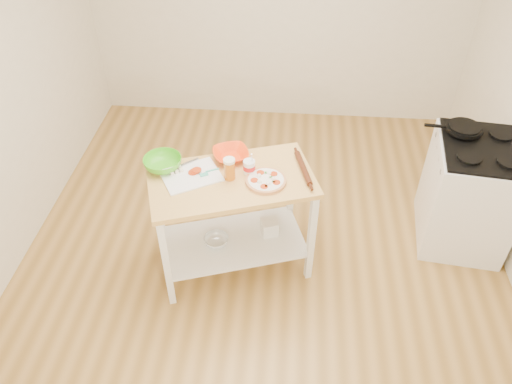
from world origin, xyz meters
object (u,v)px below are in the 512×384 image
object	(u,v)px
knife	(178,167)
shelf_glass_bowl	(216,240)
shelf_bin	(269,227)
rolling_pin	(303,168)
gas_stove	(469,193)
orange_bowl	(231,155)
pizza	(266,180)
green_bowl	(163,163)
yogurt_tub	(249,167)
spatula	(208,172)
cutting_board	(191,175)
prep_island	(232,205)
skillet	(463,128)
beer_pint	(229,169)

from	to	relation	value
knife	shelf_glass_bowl	xyz separation A→B (m)	(0.26, -0.12, -0.63)
shelf_bin	rolling_pin	bearing A→B (deg)	4.16
gas_stove	orange_bowl	bearing A→B (deg)	-165.94
rolling_pin	pizza	bearing A→B (deg)	-149.94
gas_stove	green_bowl	world-z (taller)	gas_stove
yogurt_tub	shelf_glass_bowl	bearing A→B (deg)	-155.60
green_bowl	yogurt_tub	distance (m)	0.63
spatula	shelf_glass_bowl	distance (m)	0.63
knife	rolling_pin	xyz separation A→B (m)	(0.91, 0.05, 0.00)
cutting_board	yogurt_tub	world-z (taller)	yogurt_tub
prep_island	pizza	size ratio (longest dim) A/B	4.57
knife	yogurt_tub	size ratio (longest dim) A/B	1.13
yogurt_tub	shelf_glass_bowl	xyz separation A→B (m)	(-0.26, -0.12, -0.66)
gas_stove	yogurt_tub	xyz separation A→B (m)	(-1.77, -0.41, 0.48)
orange_bowl	skillet	bearing A→B (deg)	13.73
skillet	shelf_glass_bowl	bearing A→B (deg)	-154.31
prep_island	shelf_glass_bowl	size ratio (longest dim) A/B	6.72
spatula	knife	world-z (taller)	knife
pizza	green_bowl	world-z (taller)	green_bowl
yogurt_tub	cutting_board	bearing A→B (deg)	-170.01
rolling_pin	shelf_bin	xyz separation A→B (m)	(-0.24, -0.02, -0.60)
shelf_glass_bowl	shelf_bin	distance (m)	0.44
pizza	spatula	world-z (taller)	pizza
orange_bowl	green_bowl	xyz separation A→B (m)	(-0.48, -0.16, 0.01)
beer_pint	rolling_pin	distance (m)	0.54
yogurt_tub	prep_island	bearing A→B (deg)	-147.55
beer_pint	shelf_glass_bowl	xyz separation A→B (m)	(-0.12, -0.04, -0.69)
green_bowl	shelf_bin	xyz separation A→B (m)	(0.79, 0.03, -0.62)
orange_bowl	beer_pint	size ratio (longest dim) A/B	1.57
prep_island	knife	distance (m)	0.49
green_bowl	cutting_board	bearing A→B (deg)	-19.73
cutting_board	shelf_bin	bearing A→B (deg)	-18.71
orange_bowl	yogurt_tub	size ratio (longest dim) A/B	1.40
pizza	shelf_glass_bowl	distance (m)	0.73
orange_bowl	spatula	bearing A→B (deg)	-124.14
green_bowl	rolling_pin	distance (m)	1.02
beer_pint	shelf_glass_bowl	size ratio (longest dim) A/B	0.85
spatula	pizza	bearing A→B (deg)	-34.60
orange_bowl	yogurt_tub	distance (m)	0.23
pizza	prep_island	bearing A→B (deg)	175.56
pizza	green_bowl	size ratio (longest dim) A/B	1.04
cutting_board	green_bowl	world-z (taller)	green_bowl
cutting_board	prep_island	bearing A→B (deg)	-30.56
cutting_board	rolling_pin	distance (m)	0.81
pizza	rolling_pin	xyz separation A→B (m)	(0.26, 0.15, 0.01)
cutting_board	shelf_bin	distance (m)	0.82
prep_island	rolling_pin	distance (m)	0.59
skillet	cutting_board	bearing A→B (deg)	-156.88
prep_island	beer_pint	xyz separation A→B (m)	(-0.01, 0.00, 0.34)
yogurt_tub	shelf_bin	bearing A→B (deg)	13.77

